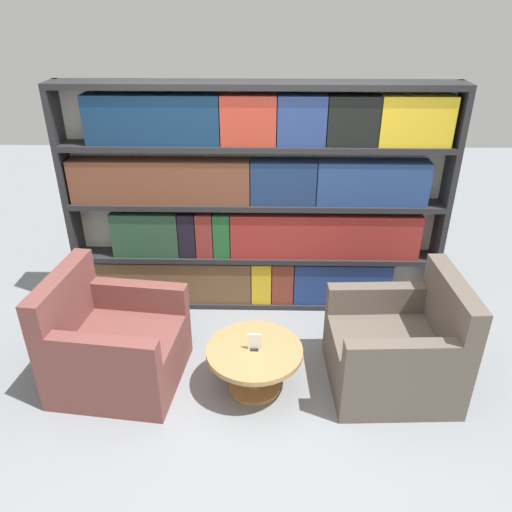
{
  "coord_description": "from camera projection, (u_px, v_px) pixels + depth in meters",
  "views": [
    {
      "loc": [
        0.09,
        -2.81,
        2.75
      ],
      "look_at": [
        0.01,
        0.68,
        0.88
      ],
      "focal_mm": 35.0,
      "sensor_mm": 36.0,
      "label": 1
    }
  ],
  "objects": [
    {
      "name": "ground_plane",
      "position": [
        252.0,
        401.0,
        3.78
      ],
      "size": [
        14.0,
        14.0,
        0.0
      ],
      "primitive_type": "plane",
      "color": "gray"
    },
    {
      "name": "bookshelf",
      "position": [
        255.0,
        205.0,
        4.51
      ],
      "size": [
        3.41,
        0.3,
        2.11
      ],
      "color": "silver",
      "rests_on": "ground_plane"
    },
    {
      "name": "armchair_left",
      "position": [
        114.0,
        346.0,
        3.86
      ],
      "size": [
        1.01,
        0.95,
        0.92
      ],
      "rotation": [
        0.0,
        0.0,
        1.45
      ],
      "color": "brown",
      "rests_on": "ground_plane"
    },
    {
      "name": "armchair_right",
      "position": [
        398.0,
        351.0,
        3.82
      ],
      "size": [
        0.95,
        0.89,
        0.92
      ],
      "rotation": [
        0.0,
        0.0,
        -1.53
      ],
      "color": "brown",
      "rests_on": "ground_plane"
    },
    {
      "name": "coffee_table",
      "position": [
        254.0,
        360.0,
        3.78
      ],
      "size": [
        0.73,
        0.73,
        0.38
      ],
      "color": "#AD7F4C",
      "rests_on": "ground_plane"
    },
    {
      "name": "table_sign",
      "position": [
        254.0,
        343.0,
        3.7
      ],
      "size": [
        0.1,
        0.06,
        0.14
      ],
      "color": "black",
      "rests_on": "coffee_table"
    }
  ]
}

